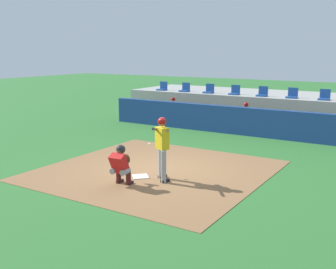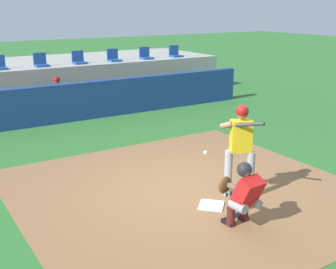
{
  "view_description": "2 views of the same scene",
  "coord_description": "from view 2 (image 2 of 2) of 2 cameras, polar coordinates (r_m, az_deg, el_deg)",
  "views": [
    {
      "loc": [
        6.69,
        -10.01,
        3.58
      ],
      "look_at": [
        0.0,
        0.7,
        1.0
      ],
      "focal_mm": 43.98,
      "sensor_mm": 36.0,
      "label": 1
    },
    {
      "loc": [
        -4.57,
        -6.63,
        3.55
      ],
      "look_at": [
        0.0,
        0.7,
        1.0
      ],
      "focal_mm": 47.18,
      "sensor_mm": 36.0,
      "label": 2
    }
  ],
  "objects": [
    {
      "name": "dugout_bench",
      "position": [
        15.22,
        -13.71,
        3.35
      ],
      "size": [
        11.8,
        0.44,
        0.45
      ],
      "primitive_type": "cube",
      "color": "olive",
      "rests_on": "ground"
    },
    {
      "name": "stadium_seat_7",
      "position": [
        18.43,
        -2.9,
        10.14
      ],
      "size": [
        0.46,
        0.46,
        0.48
      ],
      "color": "#1E478C",
      "rests_on": "stands_platform"
    },
    {
      "name": "batter_at_plate",
      "position": [
        8.3,
        9.29,
        -1.4
      ],
      "size": [
        0.57,
        0.89,
        1.8
      ],
      "color": "#99999E",
      "rests_on": "ground"
    },
    {
      "name": "stadium_seat_6",
      "position": [
        17.78,
        -7.03,
        9.81
      ],
      "size": [
        0.46,
        0.46,
        0.48
      ],
      "color": "#1E478C",
      "rests_on": "stands_platform"
    },
    {
      "name": "dugout_player_1",
      "position": [
        14.96,
        -13.91,
        4.87
      ],
      "size": [
        0.49,
        0.7,
        1.3
      ],
      "color": "#939399",
      "rests_on": "ground"
    },
    {
      "name": "ground_plane",
      "position": [
        8.8,
        2.43,
        -7.36
      ],
      "size": [
        80.0,
        80.0,
        0.0
      ],
      "primitive_type": "plane",
      "color": "#2D6B2D"
    },
    {
      "name": "stadium_seat_5",
      "position": [
        17.22,
        -11.44,
        9.4
      ],
      "size": [
        0.46,
        0.46,
        0.48
      ],
      "color": "#1E478C",
      "rests_on": "stands_platform"
    },
    {
      "name": "stadium_seat_4",
      "position": [
        16.77,
        -16.1,
        8.9
      ],
      "size": [
        0.46,
        0.46,
        0.48
      ],
      "color": "#1E478C",
      "rests_on": "stands_platform"
    },
    {
      "name": "home_plate",
      "position": [
        8.2,
        5.62,
        -9.09
      ],
      "size": [
        0.62,
        0.62,
        0.02
      ],
      "primitive_type": "cube",
      "rotation": [
        0.0,
        0.0,
        0.79
      ],
      "color": "white",
      "rests_on": "dirt_infield"
    },
    {
      "name": "dugout_wall",
      "position": [
        14.21,
        -12.51,
        4.07
      ],
      "size": [
        13.0,
        0.3,
        1.2
      ],
      "primitive_type": "cube",
      "color": "navy",
      "rests_on": "ground"
    },
    {
      "name": "stands_platform",
      "position": [
        18.34,
        -17.25,
        6.76
      ],
      "size": [
        15.0,
        4.4,
        1.4
      ],
      "primitive_type": "cube",
      "color": "#9E9E99",
      "rests_on": "ground"
    },
    {
      "name": "catcher_crouched",
      "position": [
        7.36,
        9.61,
        -7.34
      ],
      "size": [
        0.51,
        1.56,
        1.13
      ],
      "color": "gray",
      "rests_on": "ground"
    },
    {
      "name": "dirt_infield",
      "position": [
        8.8,
        2.43,
        -7.32
      ],
      "size": [
        6.4,
        6.4,
        0.01
      ],
      "primitive_type": "cube",
      "color": "olive",
      "rests_on": "ground"
    },
    {
      "name": "stadium_seat_8",
      "position": [
        19.17,
        0.94,
        10.4
      ],
      "size": [
        0.46,
        0.46,
        0.48
      ],
      "color": "#1E478C",
      "rests_on": "stands_platform"
    }
  ]
}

